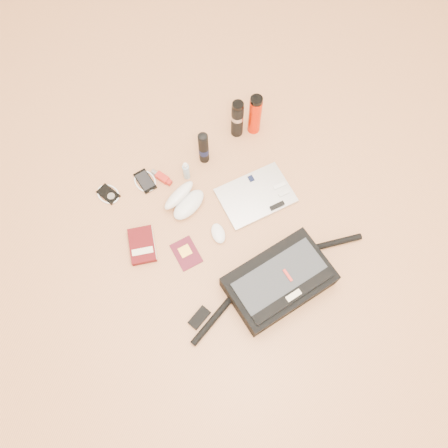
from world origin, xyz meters
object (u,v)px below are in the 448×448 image
object	(u,v)px
book	(142,245)
laptop	(256,196)
messenger_bag	(279,281)
thermos_black	(237,119)
thermos_red	(255,115)

from	to	relation	value
book	laptop	bearing A→B (deg)	14.01
messenger_bag	thermos_black	distance (m)	0.81
book	messenger_bag	bearing A→B (deg)	-28.14
laptop	thermos_black	xyz separation A→B (m)	(0.11, 0.36, 0.10)
messenger_bag	thermos_red	size ratio (longest dim) A/B	3.74
book	thermos_black	distance (m)	0.76
messenger_bag	thermos_red	bearing A→B (deg)	63.46
book	thermos_red	world-z (taller)	thermos_red
messenger_bag	laptop	world-z (taller)	messenger_bag
thermos_black	thermos_red	bearing A→B (deg)	-16.75
book	thermos_red	size ratio (longest dim) A/B	0.82
messenger_bag	thermos_black	world-z (taller)	thermos_black
laptop	thermos_red	bearing A→B (deg)	63.63
laptop	thermos_black	distance (m)	0.39
messenger_bag	thermos_red	xyz separation A→B (m)	(0.33, 0.74, 0.06)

